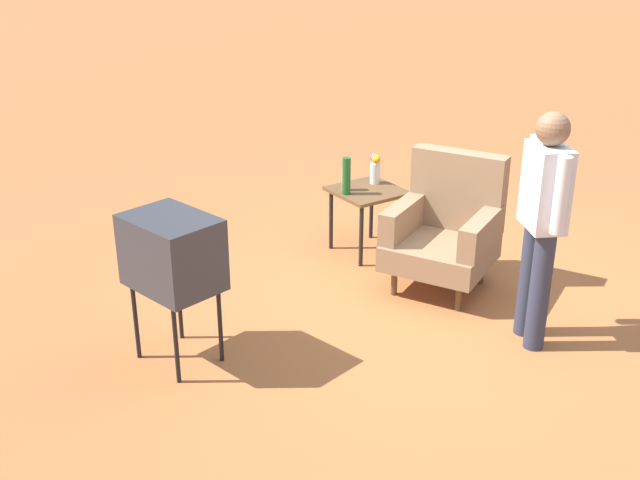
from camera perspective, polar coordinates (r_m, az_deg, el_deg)
name	(u,v)px	position (r m, az deg, el deg)	size (l,w,h in m)	color
ground_plane	(443,303)	(6.12, 9.03, -4.57)	(60.00, 60.00, 0.00)	#AD6033
armchair	(446,227)	(6.22, 9.22, 0.94)	(1.03, 1.04, 1.06)	brown
side_table	(367,198)	(6.76, 3.47, 3.06)	(0.56, 0.56, 0.58)	black
tv_on_stand	(172,253)	(5.06, -10.76, -0.96)	(0.68, 0.56, 1.03)	black
person_standing	(543,216)	(5.35, 15.99, 1.70)	(0.52, 0.36, 1.64)	#2D3347
bottle_wine_green	(346,176)	(6.57, 1.95, 4.71)	(0.07, 0.07, 0.32)	#1E5623
bottle_short_clear	(346,179)	(6.68, 1.89, 4.49)	(0.06, 0.06, 0.20)	silver
flower_vase	(375,167)	(6.85, 4.06, 5.36)	(0.14, 0.10, 0.27)	silver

